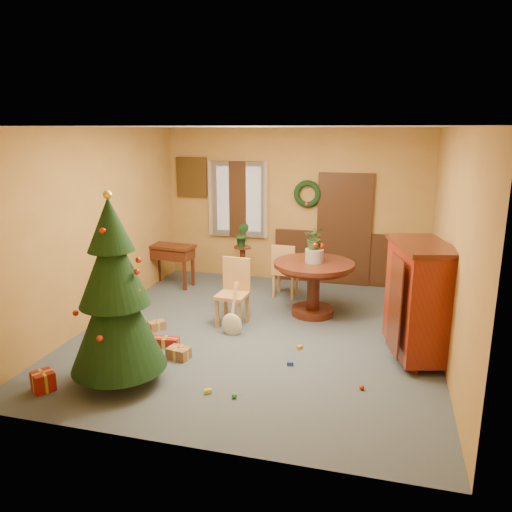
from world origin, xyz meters
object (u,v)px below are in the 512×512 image
(christmas_tree, at_px, (115,296))
(writing_desk, at_px, (171,255))
(dining_table, at_px, (314,278))
(sideboard, at_px, (419,298))
(chair_near, at_px, (234,289))

(christmas_tree, bearing_deg, writing_desk, 104.89)
(christmas_tree, height_order, writing_desk, christmas_tree)
(dining_table, height_order, writing_desk, dining_table)
(dining_table, relative_size, sideboard, 0.83)
(chair_near, relative_size, christmas_tree, 0.45)
(dining_table, bearing_deg, writing_desk, 163.47)
(chair_near, bearing_deg, sideboard, -11.31)
(chair_near, xyz_separation_m, writing_desk, (-1.70, 1.50, 0.05))
(dining_table, xyz_separation_m, sideboard, (1.50, -1.19, 0.21))
(dining_table, xyz_separation_m, christmas_tree, (-1.85, -2.75, 0.46))
(dining_table, relative_size, christmas_tree, 0.56)
(christmas_tree, xyz_separation_m, writing_desk, (-0.95, 3.58, -0.48))
(writing_desk, bearing_deg, chair_near, -41.43)
(christmas_tree, distance_m, sideboard, 3.70)
(chair_near, distance_m, sideboard, 2.67)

